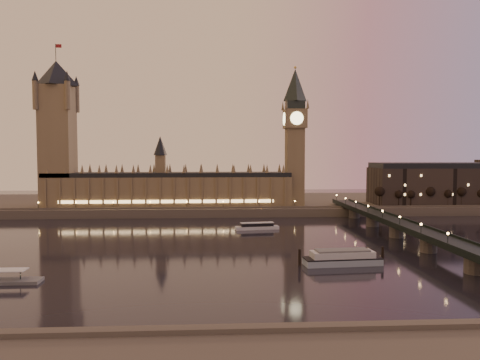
% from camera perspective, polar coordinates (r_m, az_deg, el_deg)
% --- Properties ---
extents(ground, '(700.00, 700.00, 0.00)m').
position_cam_1_polar(ground, '(231.45, -1.50, -8.07)').
color(ground, black).
rests_on(ground, ground).
extents(far_embankment, '(560.00, 130.00, 6.00)m').
position_cam_1_polar(far_embankment, '(395.82, 2.11, -2.86)').
color(far_embankment, '#423D35').
rests_on(far_embankment, ground).
extents(palace_of_westminster, '(180.00, 26.62, 52.00)m').
position_cam_1_polar(palace_of_westminster, '(350.17, -8.70, -0.64)').
color(palace_of_westminster, brown).
rests_on(palace_of_westminster, ground).
extents(victoria_tower, '(31.68, 31.68, 118.00)m').
position_cam_1_polar(victoria_tower, '(366.23, -21.38, 6.25)').
color(victoria_tower, brown).
rests_on(victoria_tower, ground).
extents(big_ben, '(17.68, 17.68, 104.00)m').
position_cam_1_polar(big_ben, '(353.51, 6.70, 6.27)').
color(big_ben, brown).
rests_on(big_ben, ground).
extents(westminster_bridge, '(13.20, 260.00, 15.30)m').
position_cam_1_polar(westminster_bridge, '(250.51, 20.07, -6.11)').
color(westminster_bridge, black).
rests_on(westminster_bridge, ground).
extents(city_block, '(155.00, 45.00, 34.00)m').
position_cam_1_polar(city_block, '(411.40, 26.13, -0.28)').
color(city_block, black).
rests_on(city_block, ground).
extents(bare_tree_0, '(6.29, 6.29, 12.78)m').
position_cam_1_polar(bare_tree_0, '(358.53, 16.66, -1.64)').
color(bare_tree_0, black).
rests_on(bare_tree_0, ground).
extents(bare_tree_1, '(6.29, 6.29, 12.78)m').
position_cam_1_polar(bare_tree_1, '(363.09, 18.56, -1.61)').
color(bare_tree_1, black).
rests_on(bare_tree_1, ground).
extents(bare_tree_2, '(6.29, 6.29, 12.78)m').
position_cam_1_polar(bare_tree_2, '(368.03, 20.41, -1.58)').
color(bare_tree_2, black).
rests_on(bare_tree_2, ground).
extents(bare_tree_3, '(6.29, 6.29, 12.78)m').
position_cam_1_polar(bare_tree_3, '(373.35, 22.21, -1.55)').
color(bare_tree_3, black).
rests_on(bare_tree_3, ground).
extents(bare_tree_4, '(6.29, 6.29, 12.78)m').
position_cam_1_polar(bare_tree_4, '(379.02, 23.95, -1.52)').
color(bare_tree_4, black).
rests_on(bare_tree_4, ground).
extents(bare_tree_5, '(6.29, 6.29, 12.78)m').
position_cam_1_polar(bare_tree_5, '(385.04, 25.65, -1.49)').
color(bare_tree_5, black).
rests_on(bare_tree_5, ground).
extents(cruise_boat_a, '(26.57, 8.95, 4.17)m').
position_cam_1_polar(cruise_boat_a, '(280.88, 2.09, -5.66)').
color(cruise_boat_a, silver).
rests_on(cruise_boat_a, ground).
extents(moored_barge, '(36.54, 11.38, 6.72)m').
position_cam_1_polar(moored_barge, '(198.19, 12.37, -9.26)').
color(moored_barge, '#8A9EB0').
rests_on(moored_barge, ground).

